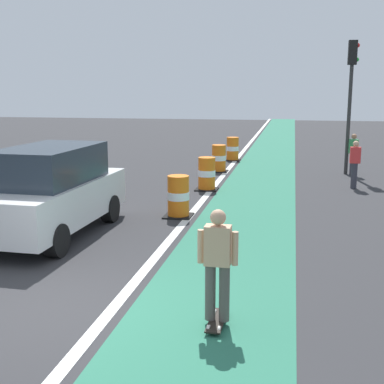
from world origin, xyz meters
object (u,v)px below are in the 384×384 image
skateboarder_on_lane (218,264)px  traffic_light_corner (351,84)px  parked_suv_nearest (51,191)px  traffic_barrel_far (233,149)px  pedestrian_waiting (353,153)px  traffic_barrel_mid (207,174)px  pedestrian_crossing (355,163)px  traffic_barrel_back (219,159)px  traffic_barrel_front (178,197)px

skateboarder_on_lane → traffic_light_corner: bearing=77.7°
parked_suv_nearest → traffic_barrel_far: 13.61m
parked_suv_nearest → pedestrian_waiting: (7.63, 10.01, -0.17)m
traffic_light_corner → skateboarder_on_lane: bearing=-102.3°
skateboarder_on_lane → traffic_barrel_far: size_ratio=1.55×
traffic_barrel_mid → traffic_barrel_far: bearing=90.0°
traffic_light_corner → pedestrian_waiting: traffic_light_corner is taller
pedestrian_crossing → traffic_barrel_far: bearing=128.2°
pedestrian_crossing → skateboarder_on_lane: bearing=-105.3°
parked_suv_nearest → pedestrian_waiting: size_ratio=2.89×
pedestrian_crossing → pedestrian_waiting: size_ratio=1.00×
traffic_light_corner → parked_suv_nearest: bearing=-125.9°
traffic_barrel_back → traffic_light_corner: 5.84m
skateboarder_on_lane → traffic_barrel_front: bearing=107.5°
traffic_barrel_front → traffic_barrel_back: (-0.03, 7.65, 0.00)m
skateboarder_on_lane → pedestrian_crossing: skateboarder_on_lane is taller
pedestrian_crossing → traffic_light_corner: bearing=89.4°
parked_suv_nearest → traffic_light_corner: (7.43, 10.28, 2.47)m
traffic_barrel_back → pedestrian_crossing: 5.66m
traffic_barrel_mid → pedestrian_waiting: pedestrian_waiting is taller
traffic_barrel_back → traffic_light_corner: bearing=4.3°
pedestrian_waiting → traffic_light_corner: bearing=127.2°
skateboarder_on_lane → parked_suv_nearest: (-4.36, 3.84, 0.12)m
skateboarder_on_lane → traffic_barrel_back: bearing=98.1°
parked_suv_nearest → traffic_barrel_far: size_ratio=4.27×
parked_suv_nearest → traffic_barrel_mid: size_ratio=4.27×
pedestrian_crossing → pedestrian_waiting: 2.79m
traffic_barrel_front → traffic_barrel_mid: (0.13, 3.76, 0.00)m
traffic_light_corner → pedestrian_crossing: traffic_light_corner is taller
traffic_light_corner → pedestrian_crossing: size_ratio=3.17×
traffic_barrel_far → pedestrian_crossing: (4.82, -6.13, 0.33)m
traffic_barrel_back → pedestrian_waiting: size_ratio=0.68×
skateboarder_on_lane → traffic_light_corner: size_ratio=0.33×
traffic_barrel_back → traffic_light_corner: size_ratio=0.21×
traffic_barrel_far → traffic_barrel_back: bearing=-92.6°
traffic_barrel_front → pedestrian_waiting: pedestrian_waiting is taller
traffic_barrel_front → pedestrian_crossing: (4.95, 4.98, 0.33)m
traffic_barrel_mid → traffic_barrel_front: bearing=-91.9°
traffic_barrel_back → traffic_barrel_front: bearing=-89.8°
skateboarder_on_lane → traffic_barrel_far: bearing=95.9°
traffic_light_corner → traffic_barrel_mid: bearing=-138.7°
traffic_barrel_back → traffic_barrel_far: bearing=87.4°
parked_suv_nearest → traffic_light_corner: size_ratio=0.91×
skateboarder_on_lane → pedestrian_waiting: (3.27, 13.84, -0.05)m
parked_suv_nearest → traffic_barrel_far: bearing=79.1°
parked_suv_nearest → skateboarder_on_lane: bearing=-41.3°
skateboarder_on_lane → traffic_barrel_back: 13.88m
traffic_barrel_front → traffic_barrel_mid: size_ratio=1.00×
pedestrian_waiting → traffic_barrel_far: bearing=146.5°
traffic_light_corner → traffic_barrel_front: bearing=-121.9°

